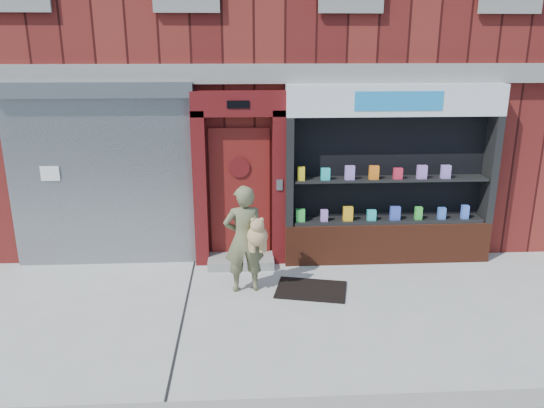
{
  "coord_description": "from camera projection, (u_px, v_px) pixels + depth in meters",
  "views": [
    {
      "loc": [
        -0.69,
        -6.61,
        3.61
      ],
      "look_at": [
        -0.26,
        1.0,
        1.29
      ],
      "focal_mm": 35.0,
      "sensor_mm": 36.0,
      "label": 1
    }
  ],
  "objects": [
    {
      "name": "ground",
      "position": [
        295.0,
        313.0,
        7.41
      ],
      "size": [
        80.0,
        80.0,
        0.0
      ],
      "primitive_type": "plane",
      "color": "#9E9E99",
      "rests_on": "ground"
    },
    {
      "name": "doormat",
      "position": [
        311.0,
        290.0,
        8.07
      ],
      "size": [
        1.19,
        0.95,
        0.03
      ],
      "primitive_type": "cube",
      "rotation": [
        0.0,
        0.0,
        -0.23
      ],
      "color": "black",
      "rests_on": "ground"
    },
    {
      "name": "pharmacy_bay",
      "position": [
        389.0,
        183.0,
        8.83
      ],
      "size": [
        3.5,
        0.41,
        3.0
      ],
      "color": "#5F2716",
      "rests_on": "ground"
    },
    {
      "name": "woman",
      "position": [
        245.0,
        239.0,
        7.85
      ],
      "size": [
        0.67,
        0.5,
        1.65
      ],
      "color": "#646442",
      "rests_on": "ground"
    },
    {
      "name": "building",
      "position": [
        271.0,
        25.0,
        11.97
      ],
      "size": [
        12.0,
        8.16,
        8.0
      ],
      "color": "#521412",
      "rests_on": "ground"
    },
    {
      "name": "red_door_bay",
      "position": [
        240.0,
        180.0,
        8.72
      ],
      "size": [
        1.52,
        0.58,
        2.9
      ],
      "color": "#490C0E",
      "rests_on": "ground"
    },
    {
      "name": "shutter_bay",
      "position": [
        100.0,
        165.0,
        8.58
      ],
      "size": [
        3.1,
        0.3,
        3.04
      ],
      "color": "gray",
      "rests_on": "ground"
    }
  ]
}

